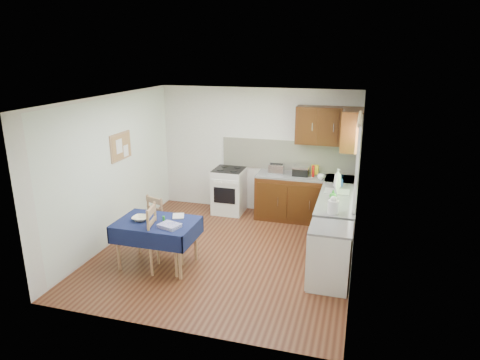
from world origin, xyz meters
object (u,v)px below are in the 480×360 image
(dining_table, at_px, (157,228))
(kettle, at_px, (333,206))
(chair_near, at_px, (162,237))
(dish_rack, at_px, (337,191))
(sandwich_press, at_px, (301,171))
(chair_far, at_px, (161,218))
(toaster, at_px, (276,169))

(dining_table, distance_m, kettle, 2.64)
(chair_near, height_order, dish_rack, dish_rack)
(sandwich_press, xyz_separation_m, kettle, (0.74, -1.86, 0.03))
(chair_far, bearing_deg, kettle, -161.69)
(dining_table, height_order, sandwich_press, sandwich_press)
(chair_near, height_order, toaster, toaster)
(kettle, bearing_deg, dining_table, -166.63)
(toaster, height_order, kettle, kettle)
(toaster, xyz_separation_m, dish_rack, (1.20, -0.79, -0.08))
(chair_far, relative_size, dish_rack, 2.19)
(chair_near, distance_m, toaster, 2.83)
(chair_far, relative_size, toaster, 3.08)
(dining_table, xyz_separation_m, toaster, (1.34, 2.40, 0.38))
(sandwich_press, relative_size, dish_rack, 0.72)
(dining_table, bearing_deg, sandwich_press, 59.05)
(kettle, bearing_deg, toaster, 123.85)
(toaster, xyz_separation_m, kettle, (1.20, -1.79, 0.02))
(chair_near, relative_size, sandwich_press, 3.46)
(chair_far, height_order, toaster, toaster)
(dish_rack, distance_m, kettle, 1.01)
(chair_far, distance_m, kettle, 2.87)
(chair_far, height_order, sandwich_press, sandwich_press)
(chair_near, distance_m, dish_rack, 2.98)
(dining_table, height_order, dish_rack, dish_rack)
(kettle, bearing_deg, chair_near, -162.94)
(dish_rack, bearing_deg, toaster, 131.39)
(toaster, bearing_deg, kettle, -47.26)
(dining_table, relative_size, dish_rack, 2.92)
(sandwich_press, bearing_deg, dish_rack, -57.29)
(dining_table, relative_size, chair_far, 1.34)
(dining_table, distance_m, sandwich_press, 3.07)
(chair_near, bearing_deg, dining_table, 37.26)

